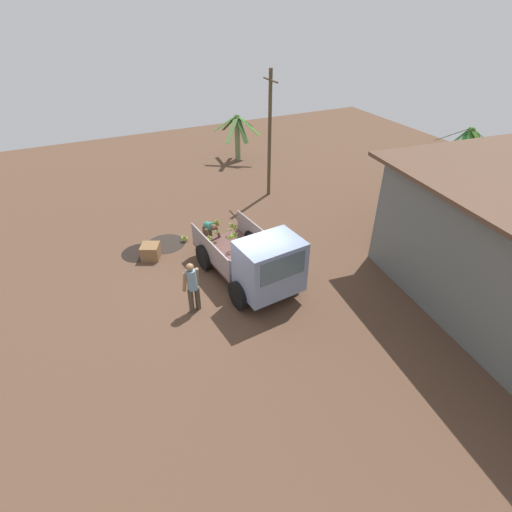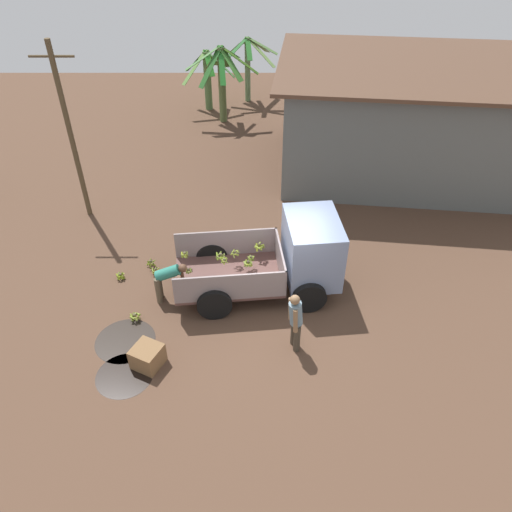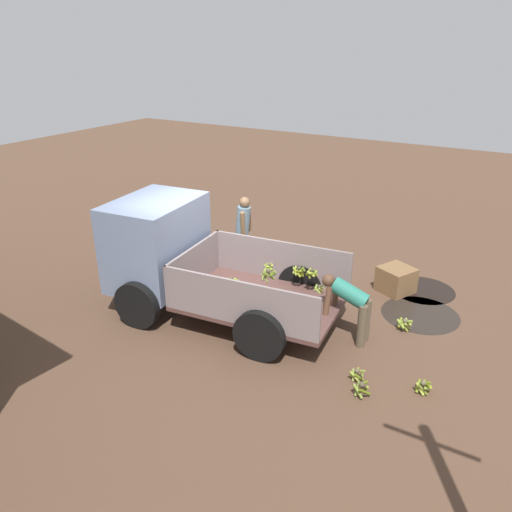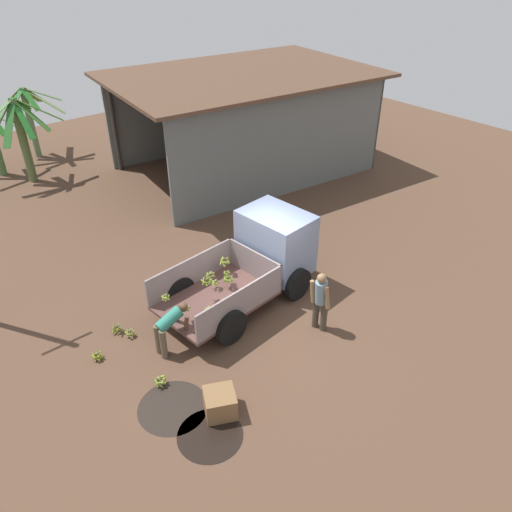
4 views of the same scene
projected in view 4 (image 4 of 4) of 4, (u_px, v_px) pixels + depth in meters
The scene contains 15 objects.
ground at pixel (263, 303), 13.01m from camera, with size 36.00×36.00×0.00m, color brown.
mud_patch_0 at pixel (210, 435), 9.59m from camera, with size 1.29×1.29×0.01m, color black.
mud_patch_1 at pixel (173, 407), 10.15m from camera, with size 1.44×1.44×0.01m, color #2B231E.
cargo_truck at pixel (264, 253), 13.06m from camera, with size 4.37×2.48×2.07m.
warehouse_shed at pixel (254, 100), 19.20m from camera, with size 10.41×7.66×3.78m.
banana_palm_1 at pixel (340, 101), 23.52m from camera, with size 2.33×1.93×2.54m.
banana_palm_2 at pixel (23, 137), 18.48m from camera, with size 3.06×1.85×3.19m.
banana_palm_3 at pixel (30, 118), 20.65m from camera, with size 2.66×2.28×2.90m.
person_foreground_visitor at pixel (321, 299), 11.69m from camera, with size 0.41×0.59×1.64m.
person_worker_loading at pixel (169, 326), 11.19m from camera, with size 0.86×0.63×1.14m.
banana_bunch_on_ground_0 at pixel (160, 381), 10.59m from camera, with size 0.28×0.29×0.22m.
banana_bunch_on_ground_1 at pixel (130, 333), 11.88m from camera, with size 0.24×0.24×0.20m.
banana_bunch_on_ground_2 at pixel (117, 328), 11.98m from camera, with size 0.29×0.29×0.24m.
banana_bunch_on_ground_3 at pixel (97, 356), 11.24m from camera, with size 0.26×0.25×0.20m.
wooden_crate_0 at pixel (220, 403), 9.92m from camera, with size 0.62×0.62×0.52m, color brown.
Camera 4 is at (-6.67, -7.76, 8.12)m, focal length 35.00 mm.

